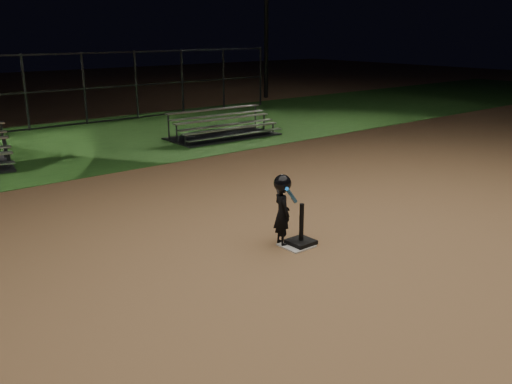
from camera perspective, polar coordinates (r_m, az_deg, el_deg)
name	(u,v)px	position (r m, az deg, el deg)	size (l,w,h in m)	color
ground	(296,246)	(8.53, 4.26, -5.69)	(80.00, 80.00, 0.00)	#9B6F46
grass_strip	(63,144)	(16.94, -19.64, 4.72)	(60.00, 8.00, 0.01)	#224F19
home_plate	(296,245)	(8.53, 4.26, -5.61)	(0.45, 0.45, 0.02)	beige
batting_tee	(301,237)	(8.53, 4.76, -4.71)	(0.38, 0.38, 0.66)	black
child_batter	(282,208)	(8.38, 2.78, -1.69)	(0.48, 0.51, 1.14)	black
bleacher_right	(223,132)	(17.06, -3.44, 6.32)	(3.46, 1.75, 0.84)	#BCBCC1
backstop_fence	(25,93)	(19.59, -23.06, 9.57)	(20.08, 0.08, 2.50)	#38383D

